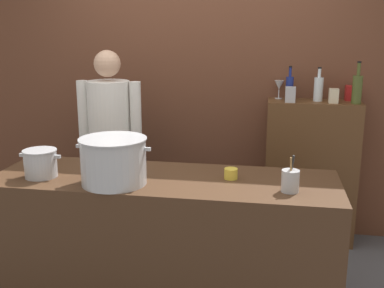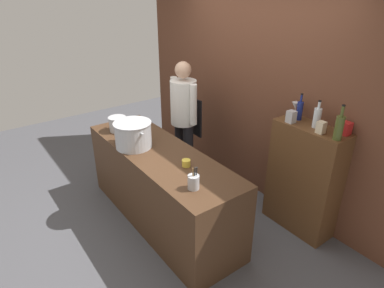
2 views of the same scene
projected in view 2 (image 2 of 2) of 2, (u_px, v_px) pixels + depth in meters
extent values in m
plane|color=#4C4C51|center=(163.00, 218.00, 3.97)|extent=(8.00, 8.00, 0.00)
cube|color=brown|center=(256.00, 77.00, 4.06)|extent=(4.40, 0.10, 3.00)
cube|color=#472D1C|center=(161.00, 187.00, 3.77)|extent=(2.21, 0.70, 0.90)
cube|color=brown|center=(303.00, 179.00, 3.61)|extent=(0.76, 0.32, 1.24)
cylinder|color=black|center=(188.00, 154.00, 4.56)|extent=(0.14, 0.14, 0.84)
cylinder|color=black|center=(180.00, 148.00, 4.71)|extent=(0.14, 0.14, 0.84)
cylinder|color=white|center=(183.00, 102.00, 4.33)|extent=(0.34, 0.34, 0.58)
cube|color=black|center=(195.00, 117.00, 4.53)|extent=(0.30, 0.02, 0.52)
cylinder|color=white|center=(193.00, 105.00, 4.15)|extent=(0.09, 0.09, 0.52)
cylinder|color=white|center=(174.00, 96.00, 4.47)|extent=(0.09, 0.09, 0.52)
sphere|color=tan|center=(183.00, 70.00, 4.14)|extent=(0.21, 0.21, 0.21)
cylinder|color=#B7BABF|center=(133.00, 135.00, 3.63)|extent=(0.40, 0.40, 0.28)
cylinder|color=#B7BABF|center=(132.00, 123.00, 3.56)|extent=(0.41, 0.41, 0.01)
cube|color=#B7BABF|center=(124.00, 121.00, 3.74)|extent=(0.04, 0.02, 0.02)
cube|color=#B7BABF|center=(142.00, 134.00, 3.43)|extent=(0.04, 0.02, 0.02)
cylinder|color=#B7BABF|center=(118.00, 124.00, 4.04)|extent=(0.21, 0.21, 0.17)
cylinder|color=#B7BABF|center=(117.00, 117.00, 4.00)|extent=(0.21, 0.21, 0.01)
cube|color=#B7BABF|center=(113.00, 117.00, 4.11)|extent=(0.04, 0.02, 0.02)
cube|color=#B7BABF|center=(122.00, 123.00, 3.93)|extent=(0.04, 0.02, 0.02)
cylinder|color=#B7BABF|center=(193.00, 182.00, 2.91)|extent=(0.10, 0.10, 0.13)
cylinder|color=#262626|center=(194.00, 177.00, 2.89)|extent=(0.04, 0.02, 0.20)
cylinder|color=#262626|center=(196.00, 176.00, 2.90)|extent=(0.04, 0.01, 0.19)
cylinder|color=olive|center=(193.00, 178.00, 2.89)|extent=(0.02, 0.02, 0.19)
cylinder|color=yellow|center=(186.00, 163.00, 3.28)|extent=(0.09, 0.09, 0.07)
cylinder|color=silver|center=(317.00, 118.00, 3.28)|extent=(0.08, 0.08, 0.20)
cylinder|color=silver|center=(319.00, 105.00, 3.22)|extent=(0.03, 0.03, 0.07)
cylinder|color=black|center=(320.00, 101.00, 3.20)|extent=(0.03, 0.03, 0.01)
cylinder|color=#475123|center=(339.00, 128.00, 3.01)|extent=(0.08, 0.08, 0.23)
cylinder|color=#475123|center=(342.00, 111.00, 2.94)|extent=(0.03, 0.03, 0.10)
cylinder|color=black|center=(344.00, 105.00, 2.92)|extent=(0.03, 0.03, 0.01)
cylinder|color=navy|center=(300.00, 111.00, 3.47)|extent=(0.06, 0.06, 0.19)
cylinder|color=navy|center=(301.00, 98.00, 3.41)|extent=(0.02, 0.02, 0.08)
cylinder|color=black|center=(302.00, 94.00, 3.39)|extent=(0.03, 0.03, 0.01)
cylinder|color=silver|center=(294.00, 116.00, 3.59)|extent=(0.06, 0.06, 0.01)
cylinder|color=silver|center=(295.00, 112.00, 3.58)|extent=(0.01, 0.01, 0.07)
cone|color=silver|center=(296.00, 106.00, 3.54)|extent=(0.08, 0.08, 0.08)
cube|color=beige|center=(321.00, 127.00, 3.17)|extent=(0.07, 0.07, 0.12)
cube|color=#B2B2B7|center=(291.00, 117.00, 3.41)|extent=(0.08, 0.08, 0.13)
cube|color=red|center=(346.00, 128.00, 3.14)|extent=(0.09, 0.09, 0.12)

